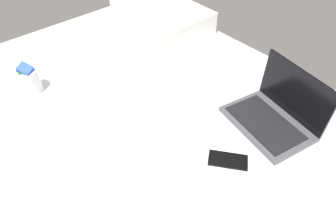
% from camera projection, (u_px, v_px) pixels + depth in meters
% --- Properties ---
extents(bed_mattress, '(1.80, 1.40, 0.18)m').
position_uv_depth(bed_mattress, '(146.00, 116.00, 1.38)').
color(bed_mattress, white).
rests_on(bed_mattress, ground).
extents(laptop, '(0.37, 0.29, 0.23)m').
position_uv_depth(laptop, '(275.00, 115.00, 1.20)').
color(laptop, '#4C4C51').
rests_on(laptop, bed_mattress).
extents(snack_cup, '(0.09, 0.09, 0.15)m').
position_uv_depth(snack_cup, '(29.00, 80.00, 1.33)').
color(snack_cup, silver).
rests_on(snack_cup, bed_mattress).
extents(cell_phone, '(0.15, 0.14, 0.01)m').
position_uv_depth(cell_phone, '(228.00, 160.00, 1.09)').
color(cell_phone, black).
rests_on(cell_phone, bed_mattress).
extents(pillow, '(0.52, 0.36, 0.13)m').
position_uv_depth(pillow, '(162.00, 17.00, 1.75)').
color(pillow, white).
rests_on(pillow, bed_mattress).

